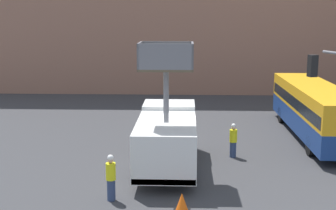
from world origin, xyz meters
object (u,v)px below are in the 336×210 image
at_px(road_worker_near_truck, 111,178).
at_px(traffic_cone_near_truck, 182,203).
at_px(road_worker_directing, 233,141).
at_px(city_bus, 314,107).
at_px(utility_truck, 167,135).

bearing_deg(road_worker_near_truck, traffic_cone_near_truck, -48.47).
height_order(road_worker_near_truck, road_worker_directing, road_worker_near_truck).
height_order(city_bus, traffic_cone_near_truck, city_bus).
relative_size(city_bus, road_worker_directing, 6.93).
relative_size(road_worker_near_truck, road_worker_directing, 1.06).
bearing_deg(road_worker_near_truck, road_worker_directing, 18.46).
distance_m(road_worker_near_truck, traffic_cone_near_truck, 2.96).
height_order(road_worker_directing, traffic_cone_near_truck, road_worker_directing).
distance_m(road_worker_near_truck, road_worker_directing, 7.80).
relative_size(utility_truck, traffic_cone_near_truck, 10.02).
xyz_separation_m(utility_truck, road_worker_near_truck, (-2.00, -3.94, -0.66)).
distance_m(utility_truck, traffic_cone_near_truck, 5.10).
distance_m(road_worker_directing, traffic_cone_near_truck, 7.20).
bearing_deg(utility_truck, city_bus, 35.71).
bearing_deg(utility_truck, road_worker_near_truck, -116.92).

